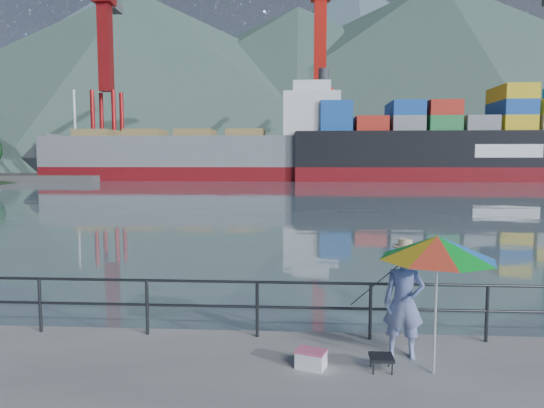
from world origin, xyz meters
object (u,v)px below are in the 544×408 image
Objects in this scene: fisherman at (404,303)px; bulk_carrier at (219,154)px; container_ship at (506,143)px; cooler_bag at (311,360)px; beach_umbrella at (437,248)px.

fisherman is 75.11m from bulk_carrier.
cooler_bag is at bearing -113.93° from container_ship.
container_ship is (46.60, -0.45, 1.72)m from bulk_carrier.
bulk_carrier is (-13.98, 73.96, 3.96)m from cooler_bag.
beach_umbrella is at bearing -112.71° from container_ship.
beach_umbrella is (0.33, -0.62, 1.01)m from fisherman.
cooler_bag is at bearing 177.36° from beach_umbrella.
bulk_carrier is (-15.46, 73.43, 3.20)m from fisherman.
container_ship is at bearing 74.79° from fisherman.
fisherman is 79.50m from container_ship.
fisherman is 1.23m from beach_umbrella.
beach_umbrella is at bearing -77.96° from bulk_carrier.
cooler_bag is at bearing -79.30° from bulk_carrier.
container_ship reaches higher than beach_umbrella.
fisherman reaches higher than cooler_bag.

